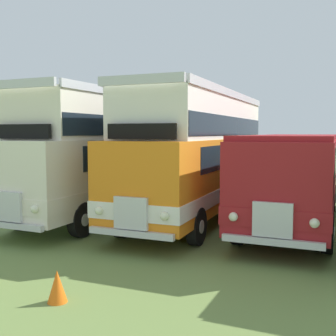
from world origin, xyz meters
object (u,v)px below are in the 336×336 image
bus_second_in_row (200,152)px  bus_third_in_row (295,172)px  bus_first_in_row (117,151)px  cone_mid_row (57,286)px

bus_second_in_row → bus_third_in_row: 3.39m
bus_first_in_row → cone_mid_row: bearing=-67.8°
bus_second_in_row → cone_mid_row: (0.02, -8.41, -2.06)m
bus_first_in_row → bus_second_in_row: (3.33, 0.22, -0.00)m
bus_second_in_row → bus_first_in_row: bearing=-176.3°
bus_first_in_row → bus_third_in_row: (6.67, 0.13, -0.61)m
bus_second_in_row → bus_third_in_row: size_ratio=1.11×
bus_third_in_row → cone_mid_row: 9.08m
bus_second_in_row → bus_third_in_row: (3.34, -0.09, -0.61)m
bus_first_in_row → cone_mid_row: bus_first_in_row is taller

